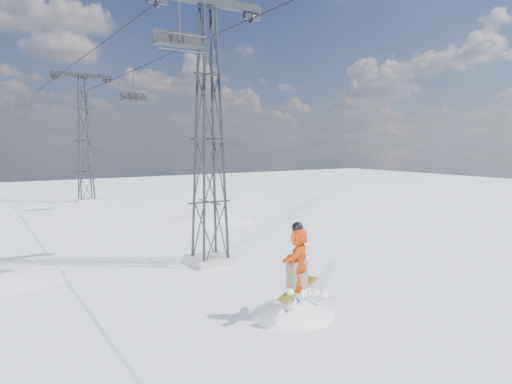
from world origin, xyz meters
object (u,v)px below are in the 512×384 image
Objects in this scene: lift_tower_far at (84,141)px; lift_chair_near at (179,40)px; lift_tower_near at (209,140)px; snowboarder_jump at (292,364)px.

lift_tower_far reaches higher than lift_chair_near.
lift_chair_near is at bearing -136.27° from lift_tower_near.
snowboarder_jump is 11.76m from lift_chair_near.
lift_tower_far is at bearing 85.36° from lift_chair_near.
lift_tower_near is 5.00× the size of lift_chair_near.
lift_tower_near is 1.65× the size of snowboarder_jump.
snowboarder_jump is (-0.57, -6.86, -7.07)m from lift_tower_near.
snowboarder_jump is at bearing -94.75° from lift_tower_near.
lift_chair_near reaches higher than snowboarder_jump.
lift_tower_far is 27.42m from lift_chair_near.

